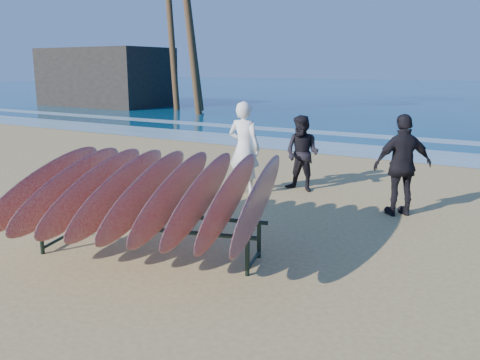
{
  "coord_description": "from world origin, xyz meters",
  "views": [
    {
      "loc": [
        3.77,
        -5.35,
        2.56
      ],
      "look_at": [
        0.0,
        0.8,
        0.95
      ],
      "focal_mm": 38.0,
      "sensor_mm": 36.0,
      "label": 1
    }
  ],
  "objects_px": {
    "person_dark_a": "(302,154)",
    "building": "(106,77)",
    "person_dark_b": "(403,165)",
    "person_white": "(244,148)",
    "surfboard_rack": "(147,192)"
  },
  "relations": [
    {
      "from": "person_white",
      "to": "building",
      "type": "relative_size",
      "value": 0.22
    },
    {
      "from": "person_white",
      "to": "person_dark_b",
      "type": "relative_size",
      "value": 1.06
    },
    {
      "from": "surfboard_rack",
      "to": "person_white",
      "type": "relative_size",
      "value": 2.04
    },
    {
      "from": "person_dark_a",
      "to": "person_white",
      "type": "bearing_deg",
      "value": -133.62
    },
    {
      "from": "person_dark_a",
      "to": "building",
      "type": "height_order",
      "value": "building"
    },
    {
      "from": "person_dark_b",
      "to": "building",
      "type": "height_order",
      "value": "building"
    },
    {
      "from": "person_dark_a",
      "to": "person_dark_b",
      "type": "relative_size",
      "value": 0.89
    },
    {
      "from": "person_dark_a",
      "to": "building",
      "type": "bearing_deg",
      "value": 148.71
    },
    {
      "from": "surfboard_rack",
      "to": "person_dark_a",
      "type": "height_order",
      "value": "person_dark_a"
    },
    {
      "from": "surfboard_rack",
      "to": "building",
      "type": "relative_size",
      "value": 0.46
    },
    {
      "from": "person_dark_a",
      "to": "building",
      "type": "relative_size",
      "value": 0.19
    },
    {
      "from": "surfboard_rack",
      "to": "person_white",
      "type": "height_order",
      "value": "person_white"
    },
    {
      "from": "person_dark_b",
      "to": "person_dark_a",
      "type": "bearing_deg",
      "value": -58.26
    },
    {
      "from": "building",
      "to": "person_dark_a",
      "type": "bearing_deg",
      "value": -35.39
    },
    {
      "from": "person_white",
      "to": "building",
      "type": "xyz_separation_m",
      "value": [
        -20.51,
        16.05,
        0.94
      ]
    }
  ]
}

